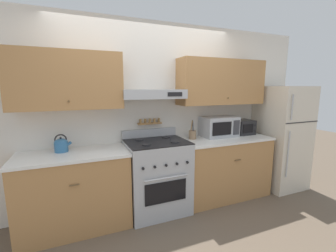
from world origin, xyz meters
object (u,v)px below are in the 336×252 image
(refrigerator, at_px, (281,137))
(utensil_crock, at_px, (192,134))
(stove_range, at_px, (157,176))
(tea_kettle, at_px, (61,145))
(toaster_oven, at_px, (243,127))
(microwave, at_px, (218,126))

(refrigerator, height_order, utensil_crock, refrigerator)
(stove_range, height_order, tea_kettle, tea_kettle)
(refrigerator, xyz_separation_m, toaster_oven, (-0.66, 0.17, 0.19))
(refrigerator, distance_m, toaster_oven, 0.71)
(refrigerator, height_order, tea_kettle, refrigerator)
(utensil_crock, bearing_deg, tea_kettle, -180.00)
(stove_range, xyz_separation_m, tea_kettle, (-1.13, 0.14, 0.51))
(stove_range, xyz_separation_m, toaster_oven, (1.53, 0.14, 0.54))
(refrigerator, distance_m, utensil_crock, 1.60)
(microwave, bearing_deg, tea_kettle, -179.53)
(refrigerator, xyz_separation_m, tea_kettle, (-3.33, 0.17, 0.16))
(tea_kettle, relative_size, utensil_crock, 0.76)
(stove_range, bearing_deg, refrigerator, -0.92)
(microwave, bearing_deg, toaster_oven, -2.41)
(tea_kettle, relative_size, toaster_oven, 0.70)
(refrigerator, bearing_deg, utensil_crock, 173.76)
(utensil_crock, height_order, toaster_oven, utensil_crock)
(utensil_crock, distance_m, toaster_oven, 0.93)
(toaster_oven, bearing_deg, stove_range, -174.89)
(stove_range, bearing_deg, utensil_crock, 12.92)
(refrigerator, relative_size, microwave, 3.11)
(microwave, xyz_separation_m, utensil_crock, (-0.46, -0.02, -0.08))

